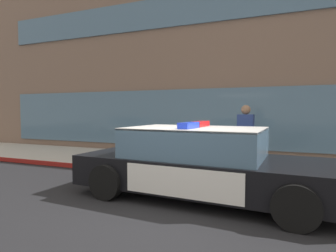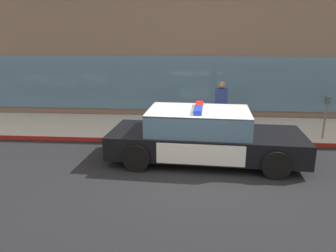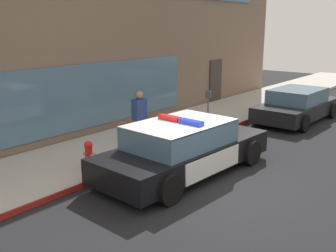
{
  "view_description": "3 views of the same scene",
  "coord_description": "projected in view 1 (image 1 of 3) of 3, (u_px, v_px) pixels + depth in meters",
  "views": [
    {
      "loc": [
        1.77,
        -4.65,
        1.71
      ],
      "look_at": [
        -0.82,
        1.75,
        1.34
      ],
      "focal_mm": 29.88,
      "sensor_mm": 36.0,
      "label": 1
    },
    {
      "loc": [
        0.03,
        -7.49,
        3.21
      ],
      "look_at": [
        -0.68,
        1.52,
        0.7
      ],
      "focal_mm": 34.32,
      "sensor_mm": 36.0,
      "label": 2
    },
    {
      "loc": [
        -7.43,
        -5.02,
        3.72
      ],
      "look_at": [
        0.56,
        1.4,
        1.1
      ],
      "focal_mm": 42.48,
      "sensor_mm": 36.0,
      "label": 3
    }
  ],
  "objects": [
    {
      "name": "ground",
      "position": [
        174.0,
        205.0,
        5.06
      ],
      "size": [
        48.0,
        48.0,
        0.0
      ],
      "primitive_type": "plane",
      "color": "black"
    },
    {
      "name": "police_cruiser",
      "position": [
        201.0,
        163.0,
        5.54
      ],
      "size": [
        5.14,
        2.36,
        1.49
      ],
      "rotation": [
        0.0,
        0.0,
        -0.06
      ],
      "color": "black",
      "rests_on": "ground"
    },
    {
      "name": "fire_hydrant",
      "position": [
        167.0,
        154.0,
        7.86
      ],
      "size": [
        0.34,
        0.39,
        0.73
      ],
      "color": "red",
      "rests_on": "sidewalk"
    },
    {
      "name": "curb_red_paint",
      "position": [
        202.0,
        177.0,
        6.86
      ],
      "size": [
        28.8,
        0.04,
        0.14
      ],
      "primitive_type": "cube",
      "color": "maroon",
      "rests_on": "ground"
    },
    {
      "name": "sidewalk",
      "position": [
        216.0,
        166.0,
        8.3
      ],
      "size": [
        48.0,
        3.09,
        0.15
      ],
      "primitive_type": "cube",
      "color": "#B2ADA3",
      "rests_on": "ground"
    },
    {
      "name": "pedestrian_on_sidewalk",
      "position": [
        245.0,
        138.0,
        7.22
      ],
      "size": [
        0.42,
        0.29,
        1.71
      ],
      "rotation": [
        0.0,
        0.0,
        1.5
      ],
      "color": "#23232D",
      "rests_on": "sidewalk"
    },
    {
      "name": "storefront_building",
      "position": [
        267.0,
        72.0,
        14.42
      ],
      "size": [
        25.66,
        11.4,
        7.43
      ],
      "color": "#7A6051",
      "rests_on": "ground"
    }
  ]
}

